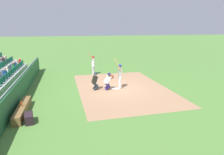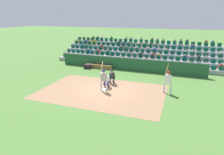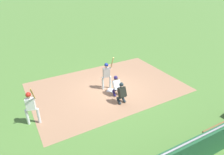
{
  "view_description": "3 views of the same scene",
  "coord_description": "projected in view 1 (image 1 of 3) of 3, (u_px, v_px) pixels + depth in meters",
  "views": [
    {
      "loc": [
        13.71,
        -3.33,
        4.44
      ],
      "look_at": [
        0.11,
        -0.29,
        0.88
      ],
      "focal_mm": 32.54,
      "sensor_mm": 36.0,
      "label": 1
    },
    {
      "loc": [
        -5.94,
        13.46,
        5.59
      ],
      "look_at": [
        -0.45,
        -0.55,
        0.88
      ],
      "focal_mm": 31.73,
      "sensor_mm": 36.0,
      "label": 2
    },
    {
      "loc": [
        -4.96,
        -9.52,
        6.48
      ],
      "look_at": [
        -0.29,
        -0.71,
        1.32
      ],
      "focal_mm": 31.9,
      "sensor_mm": 36.0,
      "label": 3
    }
  ],
  "objects": [
    {
      "name": "ground_plane",
      "position": [
        116.0,
        89.0,
        14.77
      ],
      "size": [
        160.0,
        160.0,
        0.0
      ],
      "primitive_type": "plane",
      "color": "#4D7B35"
    },
    {
      "name": "infield_dirt_patch",
      "position": [
        122.0,
        88.0,
        14.87
      ],
      "size": [
        9.67,
        6.61,
        0.01
      ],
      "primitive_type": "cube",
      "rotation": [
        0.0,
        0.0,
        0.03
      ],
      "color": "#9D7555",
      "rests_on": "ground_plane"
    },
    {
      "name": "home_plate_marker",
      "position": [
        116.0,
        88.0,
        14.76
      ],
      "size": [
        0.62,
        0.62,
        0.02
      ],
      "primitive_type": "cube",
      "rotation": [
        0.0,
        0.0,
        0.79
      ],
      "color": "white",
      "rests_on": "infield_dirt_patch"
    },
    {
      "name": "batter_at_plate",
      "position": [
        120.0,
        73.0,
        14.66
      ],
      "size": [
        0.63,
        0.6,
        2.24
      ],
      "color": "silver",
      "rests_on": "ground_plane"
    },
    {
      "name": "catcher_crouching",
      "position": [
        108.0,
        80.0,
        14.39
      ],
      "size": [
        0.48,
        0.71,
        1.25
      ],
      "color": "#211A50",
      "rests_on": "ground_plane"
    },
    {
      "name": "home_plate_umpire",
      "position": [
        95.0,
        80.0,
        14.36
      ],
      "size": [
        0.49,
        0.49,
        1.31
      ],
      "color": "#1D292E",
      "rests_on": "ground_plane"
    },
    {
      "name": "dugout_wall",
      "position": [
        22.0,
        85.0,
        13.28
      ],
      "size": [
        15.73,
        0.24,
        1.37
      ],
      "color": "#215733",
      "rests_on": "ground_plane"
    },
    {
      "name": "dugout_bench",
      "position": [
        23.0,
        109.0,
        10.53
      ],
      "size": [
        3.06,
        0.4,
        0.44
      ],
      "primitive_type": "cube",
      "color": "brown",
      "rests_on": "ground_plane"
    },
    {
      "name": "water_bottle_on_bench",
      "position": [
        22.0,
        104.0,
        10.35
      ],
      "size": [
        0.07,
        0.07,
        0.26
      ],
      "primitive_type": "cylinder",
      "color": "#D04514",
      "rests_on": "dugout_bench"
    },
    {
      "name": "equipment_duffel_bag",
      "position": [
        29.0,
        118.0,
        9.53
      ],
      "size": [
        0.79,
        0.47,
        0.44
      ],
      "primitive_type": "cube",
      "rotation": [
        0.0,
        0.0,
        0.16
      ],
      "color": "black",
      "rests_on": "ground_plane"
    },
    {
      "name": "on_deck_batter",
      "position": [
        93.0,
        63.0,
        18.76
      ],
      "size": [
        0.66,
        0.69,
        2.2
      ],
      "color": "silver",
      "rests_on": "ground_plane"
    }
  ]
}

